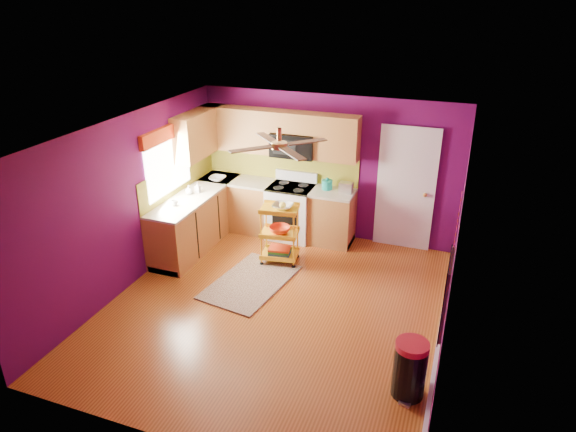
% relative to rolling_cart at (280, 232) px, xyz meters
% --- Properties ---
extents(ground, '(5.00, 5.00, 0.00)m').
position_rel_rolling_cart_xyz_m(ground, '(0.39, -1.23, -0.54)').
color(ground, brown).
rests_on(ground, ground).
extents(room_envelope, '(4.54, 5.04, 2.52)m').
position_rel_rolling_cart_xyz_m(room_envelope, '(0.42, -1.23, 1.09)').
color(room_envelope, '#530947').
rests_on(room_envelope, ground).
extents(lower_cabinets, '(2.81, 2.31, 0.94)m').
position_rel_rolling_cart_xyz_m(lower_cabinets, '(-0.95, 0.59, -0.11)').
color(lower_cabinets, brown).
rests_on(lower_cabinets, ground).
extents(electric_range, '(0.76, 0.66, 1.13)m').
position_rel_rolling_cart_xyz_m(electric_range, '(-0.16, 0.94, -0.06)').
color(electric_range, white).
rests_on(electric_range, ground).
extents(upper_cabinetry, '(2.80, 2.30, 1.26)m').
position_rel_rolling_cart_xyz_m(upper_cabinetry, '(-0.85, 0.94, 1.26)').
color(upper_cabinetry, brown).
rests_on(upper_cabinetry, ground).
extents(left_window, '(0.08, 1.35, 1.08)m').
position_rel_rolling_cart_xyz_m(left_window, '(-1.82, -0.18, 1.20)').
color(left_window, white).
rests_on(left_window, ground).
extents(panel_door, '(0.95, 0.11, 2.15)m').
position_rel_rolling_cart_xyz_m(panel_door, '(1.74, 1.24, 0.48)').
color(panel_door, white).
rests_on(panel_door, ground).
extents(right_wall_art, '(0.04, 2.74, 1.04)m').
position_rel_rolling_cart_xyz_m(right_wall_art, '(2.62, -1.57, 0.90)').
color(right_wall_art, black).
rests_on(right_wall_art, ground).
extents(ceiling_fan, '(1.01, 1.01, 0.26)m').
position_rel_rolling_cart_xyz_m(ceiling_fan, '(0.39, -1.03, 1.75)').
color(ceiling_fan, '#BF8C3F').
rests_on(ceiling_fan, ground).
extents(shag_rug, '(1.18, 1.68, 0.02)m').
position_rel_rolling_cart_xyz_m(shag_rug, '(-0.19, -0.76, -0.53)').
color(shag_rug, black).
rests_on(shag_rug, ground).
extents(rolling_cart, '(0.64, 0.51, 1.05)m').
position_rel_rolling_cart_xyz_m(rolling_cart, '(0.00, 0.00, 0.00)').
color(rolling_cart, yellow).
rests_on(rolling_cart, ground).
extents(trash_can, '(0.44, 0.45, 0.69)m').
position_rel_rolling_cart_xyz_m(trash_can, '(2.36, -2.28, -0.20)').
color(trash_can, black).
rests_on(trash_can, ground).
extents(teal_kettle, '(0.18, 0.18, 0.21)m').
position_rel_rolling_cart_xyz_m(teal_kettle, '(0.45, 1.05, 0.48)').
color(teal_kettle, teal).
rests_on(teal_kettle, lower_cabinets).
extents(toaster, '(0.22, 0.15, 0.18)m').
position_rel_rolling_cart_xyz_m(toaster, '(0.79, 1.01, 0.49)').
color(toaster, beige).
rests_on(toaster, lower_cabinets).
extents(soap_bottle_a, '(0.08, 0.08, 0.17)m').
position_rel_rolling_cart_xyz_m(soap_bottle_a, '(-1.53, 0.17, 0.48)').
color(soap_bottle_a, '#EA3F72').
rests_on(soap_bottle_a, lower_cabinets).
extents(soap_bottle_b, '(0.12, 0.12, 0.15)m').
position_rel_rolling_cart_xyz_m(soap_bottle_b, '(-1.63, 0.04, 0.47)').
color(soap_bottle_b, white).
rests_on(soap_bottle_b, lower_cabinets).
extents(counter_dish, '(0.28, 0.28, 0.07)m').
position_rel_rolling_cart_xyz_m(counter_dish, '(-1.49, 0.79, 0.43)').
color(counter_dish, white).
rests_on(counter_dish, lower_cabinets).
extents(counter_cup, '(0.11, 0.11, 0.09)m').
position_rel_rolling_cart_xyz_m(counter_cup, '(-1.60, -0.46, 0.44)').
color(counter_cup, white).
rests_on(counter_cup, lower_cabinets).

